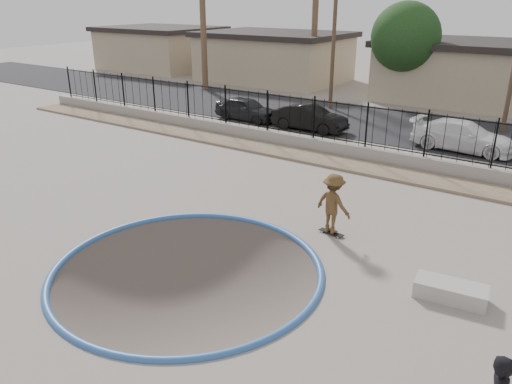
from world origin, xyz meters
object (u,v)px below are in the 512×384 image
(car_b, at_px, (310,118))
(car_c, at_px, (463,136))
(car_a, at_px, (247,109))
(concrete_ledge, at_px, (451,291))
(skater, at_px, (333,207))
(skateboard, at_px, (331,233))

(car_b, bearing_deg, car_c, -85.27)
(car_a, xyz_separation_m, car_b, (4.04, 0.00, 0.01))
(car_a, relative_size, car_b, 0.95)
(concrete_ledge, relative_size, car_b, 0.40)
(concrete_ledge, bearing_deg, skater, 158.61)
(skateboard, height_order, car_b, car_b)
(car_b, bearing_deg, skater, -148.78)
(skateboard, bearing_deg, car_a, 142.13)
(car_a, distance_m, car_b, 4.04)
(concrete_ledge, distance_m, car_c, 12.91)
(car_a, distance_m, car_c, 11.57)
(car_b, height_order, car_c, car_c)
(skater, bearing_deg, car_c, -83.16)
(car_b, bearing_deg, concrete_ledge, -139.86)
(skater, relative_size, car_c, 0.39)
(skater, height_order, car_b, skater)
(skateboard, relative_size, concrete_ledge, 0.51)
(car_a, bearing_deg, concrete_ledge, -128.48)
(skateboard, bearing_deg, car_c, 91.55)
(concrete_ledge, xyz_separation_m, car_c, (-2.78, 12.60, 0.50))
(skater, relative_size, car_b, 0.45)
(skateboard, distance_m, car_b, 12.27)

